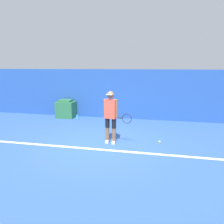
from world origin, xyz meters
name	(u,v)px	position (x,y,z in m)	size (l,w,h in m)	color
ground_plane	(99,144)	(0.00, 0.00, 0.00)	(24.00, 24.00, 0.00)	#2D5193
back_wall	(120,94)	(0.00, 3.60, 1.13)	(24.00, 0.10, 2.25)	#234C99
court_baseline	(95,149)	(0.00, -0.45, 0.01)	(21.60, 0.10, 0.01)	white
tennis_player	(111,115)	(0.32, 0.21, 0.91)	(0.91, 0.31, 1.64)	brown
tennis_ball	(159,142)	(1.84, 0.52, 0.03)	(0.07, 0.07, 0.07)	#D1E533
covered_chair	(66,109)	(-2.51, 3.17, 0.40)	(0.83, 0.65, 0.86)	#28663D
water_bottle	(77,117)	(-1.91, 3.04, 0.10)	(0.09, 0.09, 0.21)	#33ADD6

